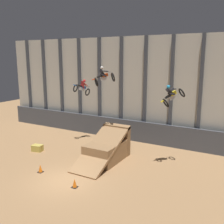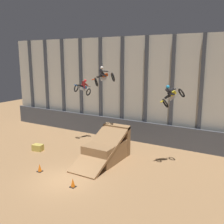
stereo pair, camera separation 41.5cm
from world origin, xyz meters
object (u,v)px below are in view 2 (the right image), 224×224
object	(u,v)px
rider_bike_center_air	(104,77)
dirt_ramp	(107,148)
hay_bale_trackside	(38,148)
traffic_cone_near_ramp	(73,183)
traffic_cone_arena_edge	(40,168)
rider_bike_right_air	(172,96)
rider_bike_left_air	(83,88)

from	to	relation	value
rider_bike_center_air	dirt_ramp	bearing A→B (deg)	7.06
dirt_ramp	hay_bale_trackside	distance (m)	6.48
traffic_cone_near_ramp	traffic_cone_arena_edge	bearing A→B (deg)	170.42
hay_bale_trackside	traffic_cone_arena_edge	bearing A→B (deg)	-42.43
rider_bike_center_air	rider_bike_right_air	bearing A→B (deg)	54.15
rider_bike_right_air	rider_bike_center_air	bearing A→B (deg)	-123.26
traffic_cone_arena_edge	hay_bale_trackside	distance (m)	4.52
rider_bike_right_air	hay_bale_trackside	distance (m)	12.39
rider_bike_left_air	traffic_cone_arena_edge	bearing A→B (deg)	-54.20
dirt_ramp	traffic_cone_near_ramp	bearing A→B (deg)	-83.86
traffic_cone_arena_edge	hay_bale_trackside	size ratio (longest dim) A/B	0.58
hay_bale_trackside	rider_bike_right_air	bearing A→B (deg)	13.98
dirt_ramp	hay_bale_trackside	size ratio (longest dim) A/B	5.46
rider_bike_left_air	traffic_cone_near_ramp	size ratio (longest dim) A/B	3.14
rider_bike_center_air	traffic_cone_arena_edge	bearing A→B (deg)	-68.10
rider_bike_left_air	rider_bike_center_air	distance (m)	4.86
rider_bike_right_air	traffic_cone_arena_edge	xyz separation A→B (m)	(-7.63, -5.78, -5.08)
dirt_ramp	hay_bale_trackside	bearing A→B (deg)	-166.86
rider_bike_center_air	traffic_cone_near_ramp	size ratio (longest dim) A/B	2.92
dirt_ramp	hay_bale_trackside	xyz separation A→B (m)	(-6.28, -1.47, -0.61)
rider_bike_left_air	dirt_ramp	bearing A→B (deg)	-10.04
rider_bike_right_air	hay_bale_trackside	xyz separation A→B (m)	(-10.96, -2.73, -5.08)
dirt_ramp	traffic_cone_arena_edge	distance (m)	5.43
rider_bike_center_air	hay_bale_trackside	world-z (taller)	rider_bike_center_air
rider_bike_center_air	traffic_cone_arena_edge	xyz separation A→B (m)	(-2.30, -5.05, -6.27)
traffic_cone_near_ramp	traffic_cone_arena_edge	size ratio (longest dim) A/B	1.00
rider_bike_right_air	hay_bale_trackside	world-z (taller)	rider_bike_right_air
rider_bike_right_air	traffic_cone_arena_edge	bearing A→B (deg)	-93.91
rider_bike_center_air	rider_bike_right_air	size ratio (longest dim) A/B	0.97
rider_bike_center_air	traffic_cone_near_ramp	xyz separation A→B (m)	(1.20, -5.64, -6.27)
rider_bike_left_air	rider_bike_right_air	xyz separation A→B (m)	(9.27, -1.79, 0.16)
traffic_cone_arena_edge	hay_bale_trackside	xyz separation A→B (m)	(-3.34, 3.05, -0.00)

